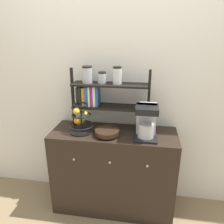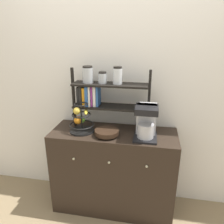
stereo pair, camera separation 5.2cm
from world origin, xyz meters
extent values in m
plane|color=#847051|center=(0.00, 0.00, 0.00)|extent=(12.00, 12.00, 0.00)
cube|color=silver|center=(0.00, 0.50, 1.30)|extent=(7.00, 0.05, 2.60)
cube|color=black|center=(0.00, 0.23, 0.44)|extent=(1.22, 0.45, 0.88)
sphere|color=#B2AD8C|center=(-0.34, -0.01, 0.68)|extent=(0.02, 0.02, 0.02)
sphere|color=#B2AD8C|center=(0.00, -0.01, 0.68)|extent=(0.02, 0.02, 0.02)
sphere|color=#B2AD8C|center=(0.34, -0.01, 0.68)|extent=(0.02, 0.02, 0.02)
cube|color=black|center=(0.31, 0.17, 0.89)|extent=(0.21, 0.26, 0.02)
cube|color=#B7B7BC|center=(0.31, 0.24, 1.04)|extent=(0.18, 0.10, 0.29)
cylinder|color=#B7B7BC|center=(0.31, 0.14, 0.96)|extent=(0.15, 0.15, 0.13)
cube|color=black|center=(0.31, 0.15, 1.16)|extent=(0.20, 0.21, 0.06)
cylinder|color=black|center=(-0.31, 0.20, 0.88)|extent=(0.24, 0.24, 0.01)
cylinder|color=black|center=(-0.31, 0.20, 1.05)|extent=(0.01, 0.01, 0.33)
torus|color=black|center=(-0.31, 0.20, 0.95)|extent=(0.24, 0.24, 0.01)
torus|color=black|center=(-0.31, 0.20, 1.05)|extent=(0.19, 0.19, 0.01)
torus|color=black|center=(-0.31, 0.20, 1.16)|extent=(0.13, 0.13, 0.01)
sphere|color=red|center=(-0.35, 0.22, 0.98)|extent=(0.07, 0.07, 0.07)
sphere|color=#6BAD33|center=(-0.33, 0.24, 0.98)|extent=(0.07, 0.07, 0.07)
sphere|color=orange|center=(-0.35, 0.21, 0.98)|extent=(0.08, 0.08, 0.08)
ellipsoid|color=yellow|center=(-0.27, 0.23, 1.07)|extent=(0.08, 0.15, 0.04)
sphere|color=gold|center=(-0.35, 0.20, 1.09)|extent=(0.07, 0.07, 0.07)
cylinder|color=black|center=(-0.05, 0.14, 0.89)|extent=(0.13, 0.13, 0.02)
cylinder|color=black|center=(-0.05, 0.14, 0.92)|extent=(0.23, 0.23, 0.04)
cube|color=black|center=(-0.43, 0.33, 1.18)|extent=(0.02, 0.02, 0.60)
cube|color=black|center=(0.32, 0.33, 1.18)|extent=(0.02, 0.02, 0.60)
cube|color=black|center=(-0.05, 0.33, 1.10)|extent=(0.72, 0.20, 0.02)
cube|color=black|center=(-0.05, 0.33, 1.33)|extent=(0.72, 0.20, 0.02)
cube|color=black|center=(-0.36, 0.33, 1.21)|extent=(0.02, 0.15, 0.18)
cube|color=black|center=(-0.33, 0.33, 1.21)|extent=(0.03, 0.15, 0.19)
cube|color=orange|center=(-0.30, 0.33, 1.20)|extent=(0.03, 0.14, 0.18)
cube|color=#2D599E|center=(-0.27, 0.33, 1.21)|extent=(0.03, 0.16, 0.19)
cube|color=white|center=(-0.24, 0.33, 1.21)|extent=(0.02, 0.16, 0.19)
cube|color=#8C338C|center=(-0.22, 0.33, 1.21)|extent=(0.02, 0.14, 0.19)
cube|color=white|center=(-0.20, 0.33, 1.21)|extent=(0.03, 0.14, 0.19)
cube|color=#2D599E|center=(-0.17, 0.33, 1.21)|extent=(0.02, 0.13, 0.19)
cylinder|color=#ADB2B7|center=(-0.27, 0.33, 1.41)|extent=(0.10, 0.10, 0.14)
cylinder|color=black|center=(-0.27, 0.33, 1.49)|extent=(0.09, 0.09, 0.02)
cylinder|color=#ADB2B7|center=(-0.13, 0.33, 1.38)|extent=(0.08, 0.08, 0.09)
cylinder|color=black|center=(-0.13, 0.33, 1.44)|extent=(0.07, 0.07, 0.02)
cylinder|color=silver|center=(0.02, 0.33, 1.41)|extent=(0.09, 0.09, 0.15)
cylinder|color=black|center=(0.02, 0.33, 1.49)|extent=(0.08, 0.08, 0.02)
camera|label=1|loc=(0.29, -1.68, 1.79)|focal=35.00mm
camera|label=2|loc=(0.34, -1.67, 1.79)|focal=35.00mm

